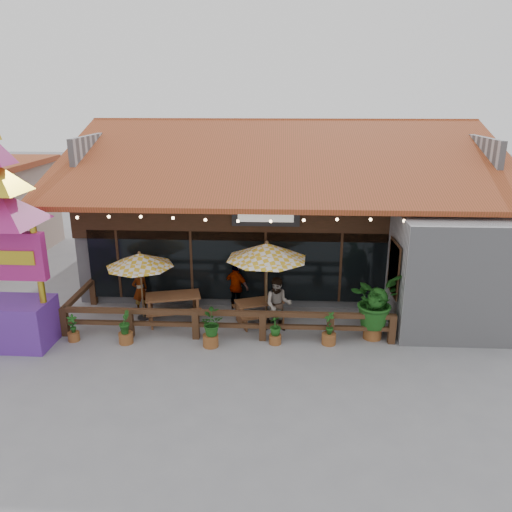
# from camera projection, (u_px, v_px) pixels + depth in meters

# --- Properties ---
(ground) EXTENTS (100.00, 100.00, 0.00)m
(ground) POSITION_uv_depth(u_px,v_px,m) (279.00, 333.00, 15.38)
(ground) COLOR gray
(ground) RESTS_ON ground
(restaurant_building) EXTENTS (15.50, 14.73, 6.09)m
(restaurant_building) POSITION_uv_depth(u_px,v_px,m) (287.00, 214.00, 20.97)
(restaurant_building) COLOR #9E9DA2
(restaurant_building) RESTS_ON ground
(patio_railing) EXTENTS (10.00, 2.60, 0.92)m
(patio_railing) POSITION_uv_depth(u_px,v_px,m) (205.00, 316.00, 15.05)
(patio_railing) COLOR #492C1A
(patio_railing) RESTS_ON ground
(umbrella_left) EXTENTS (2.24, 2.24, 2.31)m
(umbrella_left) POSITION_uv_depth(u_px,v_px,m) (140.00, 260.00, 15.75)
(umbrella_left) COLOR brown
(umbrella_left) RESTS_ON ground
(umbrella_right) EXTENTS (3.24, 3.24, 2.73)m
(umbrella_right) POSITION_uv_depth(u_px,v_px,m) (267.00, 251.00, 15.39)
(umbrella_right) COLOR brown
(umbrella_right) RESTS_ON ground
(picnic_table_left) EXTENTS (2.05, 1.88, 0.83)m
(picnic_table_left) POSITION_uv_depth(u_px,v_px,m) (173.00, 303.00, 16.18)
(picnic_table_left) COLOR brown
(picnic_table_left) RESTS_ON ground
(picnic_table_right) EXTENTS (1.84, 1.72, 0.71)m
(picnic_table_right) POSITION_uv_depth(u_px,v_px,m) (259.00, 308.00, 16.00)
(picnic_table_right) COLOR brown
(picnic_table_right) RESTS_ON ground
(thai_sign_tower) EXTENTS (2.77, 2.77, 7.41)m
(thai_sign_tower) POSITION_uv_depth(u_px,v_px,m) (2.00, 214.00, 13.45)
(thai_sign_tower) COLOR #592895
(thai_sign_tower) RESTS_ON ground
(tropical_plant) EXTENTS (1.96, 1.97, 2.06)m
(tropical_plant) POSITION_uv_depth(u_px,v_px,m) (375.00, 302.00, 14.68)
(tropical_plant) COLOR brown
(tropical_plant) RESTS_ON ground
(diner_a) EXTENTS (0.65, 0.62, 1.50)m
(diner_a) POSITION_uv_depth(u_px,v_px,m) (140.00, 290.00, 16.74)
(diner_a) COLOR #391E12
(diner_a) RESTS_ON ground
(diner_b) EXTENTS (0.85, 0.66, 1.73)m
(diner_b) POSITION_uv_depth(u_px,v_px,m) (278.00, 304.00, 15.28)
(diner_b) COLOR #391E12
(diner_b) RESTS_ON ground
(diner_c) EXTENTS (1.04, 0.86, 1.66)m
(diner_c) POSITION_uv_depth(u_px,v_px,m) (237.00, 287.00, 16.80)
(diner_c) COLOR #391E12
(diner_c) RESTS_ON ground
(planter_a) EXTENTS (0.34, 0.34, 0.83)m
(planter_a) POSITION_uv_depth(u_px,v_px,m) (73.00, 330.00, 14.77)
(planter_a) COLOR brown
(planter_a) RESTS_ON ground
(planter_b) EXTENTS (0.42, 0.42, 1.02)m
(planter_b) POSITION_uv_depth(u_px,v_px,m) (125.00, 329.00, 14.60)
(planter_b) COLOR brown
(planter_b) RESTS_ON ground
(planter_c) EXTENTS (0.89, 0.89, 1.11)m
(planter_c) POSITION_uv_depth(u_px,v_px,m) (210.00, 327.00, 14.36)
(planter_c) COLOR brown
(planter_c) RESTS_ON ground
(planter_d) EXTENTS (0.46, 0.46, 0.87)m
(planter_d) POSITION_uv_depth(u_px,v_px,m) (275.00, 331.00, 14.57)
(planter_d) COLOR brown
(planter_d) RESTS_ON ground
(planter_e) EXTENTS (0.42, 0.43, 1.02)m
(planter_e) POSITION_uv_depth(u_px,v_px,m) (329.00, 331.00, 14.55)
(planter_e) COLOR brown
(planter_e) RESTS_ON ground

